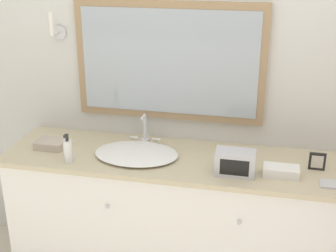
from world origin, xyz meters
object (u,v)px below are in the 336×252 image
soap_bottle (68,151)px  picture_frame (317,161)px  appliance_box (235,163)px  sink_basin (137,153)px

soap_bottle → picture_frame: soap_bottle is taller
picture_frame → appliance_box: bearing=-161.5°
appliance_box → picture_frame: bearing=18.5°
picture_frame → sink_basin: bearing=-177.9°
soap_bottle → appliance_box: size_ratio=0.81×
sink_basin → picture_frame: sink_basin is taller
appliance_box → picture_frame: appliance_box is taller
sink_basin → appliance_box: bearing=-10.4°
appliance_box → soap_bottle: bearing=-176.6°
sink_basin → picture_frame: bearing=2.1°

